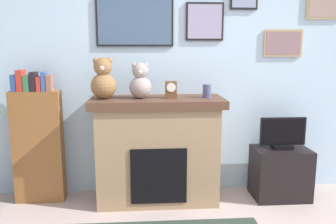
# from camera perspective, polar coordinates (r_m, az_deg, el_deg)

# --- Properties ---
(back_wall) EXTENTS (5.20, 0.15, 2.60)m
(back_wall) POSITION_cam_1_polar(r_m,az_deg,el_deg) (3.80, 4.00, 6.54)
(back_wall) COLOR #B1D3EB
(back_wall) RESTS_ON ground_plane
(fireplace) EXTENTS (1.32, 0.58, 1.08)m
(fireplace) POSITION_cam_1_polar(r_m,az_deg,el_deg) (3.58, -1.73, -6.12)
(fireplace) COLOR #9A7B5A
(fireplace) RESTS_ON ground_plane
(bookshelf) EXTENTS (0.49, 0.16, 1.35)m
(bookshelf) POSITION_cam_1_polar(r_m,az_deg,el_deg) (3.77, -20.56, -4.61)
(bookshelf) COLOR brown
(bookshelf) RESTS_ON ground_plane
(tv_stand) EXTENTS (0.57, 0.40, 0.54)m
(tv_stand) POSITION_cam_1_polar(r_m,az_deg,el_deg) (3.91, 17.91, -9.48)
(tv_stand) COLOR black
(tv_stand) RESTS_ON ground_plane
(television) EXTENTS (0.48, 0.14, 0.33)m
(television) POSITION_cam_1_polar(r_m,az_deg,el_deg) (3.78, 18.28, -3.49)
(television) COLOR black
(television) RESTS_ON tv_stand
(candle_jar) EXTENTS (0.09, 0.09, 0.13)m
(candle_jar) POSITION_cam_1_polar(r_m,az_deg,el_deg) (3.49, 6.40, 3.44)
(candle_jar) COLOR #4C517A
(candle_jar) RESTS_ON fireplace
(mantel_clock) EXTENTS (0.11, 0.08, 0.17)m
(mantel_clock) POSITION_cam_1_polar(r_m,az_deg,el_deg) (3.44, 0.48, 3.70)
(mantel_clock) COLOR brown
(mantel_clock) RESTS_ON fireplace
(teddy_bear_tan) EXTENTS (0.25, 0.25, 0.40)m
(teddy_bear_tan) POSITION_cam_1_polar(r_m,az_deg,el_deg) (3.44, -10.55, 5.14)
(teddy_bear_tan) COLOR olive
(teddy_bear_tan) RESTS_ON fireplace
(teddy_bear_cream) EXTENTS (0.22, 0.22, 0.35)m
(teddy_bear_cream) POSITION_cam_1_polar(r_m,az_deg,el_deg) (3.42, -4.55, 4.87)
(teddy_bear_cream) COLOR #9D8F8D
(teddy_bear_cream) RESTS_ON fireplace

